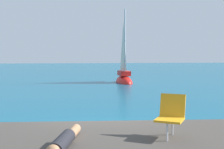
# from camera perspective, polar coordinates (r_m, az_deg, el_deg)

# --- Properties ---
(ground_plane) EXTENTS (160.00, 160.00, 0.00)m
(ground_plane) POSITION_cam_1_polar(r_m,az_deg,el_deg) (8.90, -1.90, -11.45)
(ground_plane) COLOR #0F5675
(sailboat_near) EXTENTS (1.33, 3.64, 6.68)m
(sailboat_near) POSITION_cam_1_polar(r_m,az_deg,el_deg) (25.65, 2.25, -0.74)
(sailboat_near) COLOR red
(sailboat_near) RESTS_ON ground
(person_sunbather) EXTENTS (0.59, 1.73, 0.25)m
(person_sunbather) POSITION_cam_1_polar(r_m,az_deg,el_deg) (5.28, -8.91, -12.15)
(person_sunbather) COLOR black
(person_sunbather) RESTS_ON shore_ledge
(beach_chair) EXTENTS (0.72, 0.76, 0.80)m
(beach_chair) POSITION_cam_1_polar(r_m,az_deg,el_deg) (5.91, 10.99, -7.20)
(beach_chair) COLOR orange
(beach_chair) RESTS_ON shore_ledge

